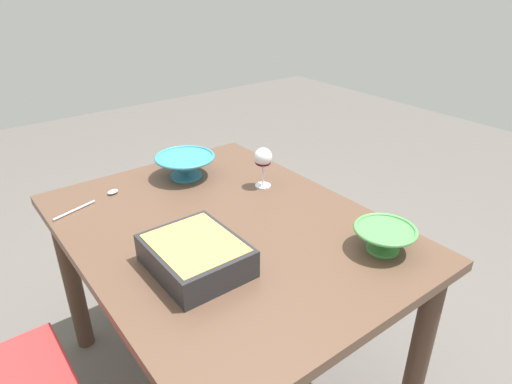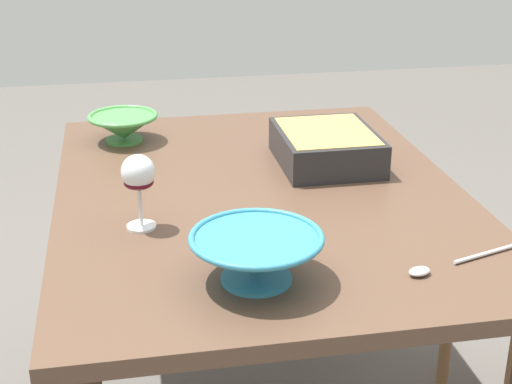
# 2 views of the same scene
# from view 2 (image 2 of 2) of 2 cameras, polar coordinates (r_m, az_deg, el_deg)

# --- Properties ---
(dining_table) EXTENTS (1.25, 0.95, 0.74)m
(dining_table) POSITION_cam_2_polar(r_m,az_deg,el_deg) (1.84, 0.33, -3.20)
(dining_table) COLOR brown
(dining_table) RESTS_ON ground_plane
(wine_glass) EXTENTS (0.07, 0.07, 0.16)m
(wine_glass) POSITION_cam_2_polar(r_m,az_deg,el_deg) (1.58, -8.80, 1.12)
(wine_glass) COLOR white
(wine_glass) RESTS_ON dining_table
(casserole_dish) EXTENTS (0.29, 0.24, 0.09)m
(casserole_dish) POSITION_cam_2_polar(r_m,az_deg,el_deg) (1.95, 5.29, 3.50)
(casserole_dish) COLOR #262628
(casserole_dish) RESTS_ON dining_table
(mixing_bowl) EXTENTS (0.19, 0.19, 0.08)m
(mixing_bowl) POSITION_cam_2_polar(r_m,az_deg,el_deg) (2.14, -9.91, 4.89)
(mixing_bowl) COLOR #4C994C
(mixing_bowl) RESTS_ON dining_table
(small_bowl) EXTENTS (0.25, 0.25, 0.09)m
(small_bowl) POSITION_cam_2_polar(r_m,az_deg,el_deg) (1.38, 0.03, -4.75)
(small_bowl) COLOR teal
(small_bowl) RESTS_ON dining_table
(serving_spoon) EXTENTS (0.10, 0.27, 0.01)m
(serving_spoon) POSITION_cam_2_polar(r_m,az_deg,el_deg) (1.49, 14.01, -5.28)
(serving_spoon) COLOR silver
(serving_spoon) RESTS_ON dining_table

